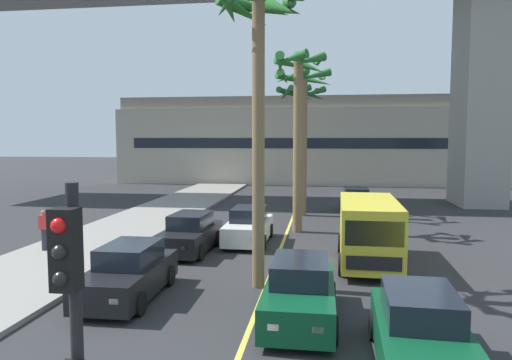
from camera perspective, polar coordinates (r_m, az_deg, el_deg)
sidewalk_left at (r=17.69m, az=-26.03°, el=-10.30°), size 4.80×80.00×0.15m
lane_stripe_center at (r=22.61m, az=3.60°, el=-6.68°), size 0.14×56.00×0.01m
pier_building_backdrop at (r=49.51m, az=6.13°, el=4.67°), size 38.16×8.04×8.69m
car_queue_front at (r=12.31m, az=5.33°, el=-13.36°), size 1.84×4.10×1.56m
car_queue_second at (r=14.37m, az=-15.10°, el=-10.81°), size 1.88×4.12×1.56m
car_queue_third at (r=20.93m, az=-0.89°, el=-5.63°), size 1.85×4.11×1.56m
car_queue_fourth at (r=29.68m, az=11.96°, el=-2.56°), size 1.87×4.12×1.56m
car_queue_fifth at (r=10.46m, az=19.21°, el=-17.04°), size 1.95×4.16×1.56m
car_queue_sixth at (r=19.49m, az=-7.96°, el=-6.48°), size 1.95×4.16×1.56m
delivery_van at (r=17.72m, az=13.43°, el=-5.87°), size 2.27×5.30×2.36m
traffic_light_median_near at (r=4.99m, az=-21.20°, el=-17.61°), size 0.24×0.37×4.20m
palm_tree_near_median at (r=28.14m, az=5.69°, el=9.01°), size 3.50×3.60×8.64m
palm_tree_mid_median at (r=34.04m, az=5.48°, el=8.27°), size 3.62×3.63×8.33m
palm_tree_far_median at (r=23.11m, az=5.18°, el=9.55°), size 2.68×2.84×8.74m
palm_tree_farthest_median at (r=14.62m, az=0.31°, el=15.86°), size 2.94×2.91×9.16m
pedestrian_mid_block at (r=20.69m, az=-24.20°, el=-5.43°), size 0.34×0.22×1.62m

